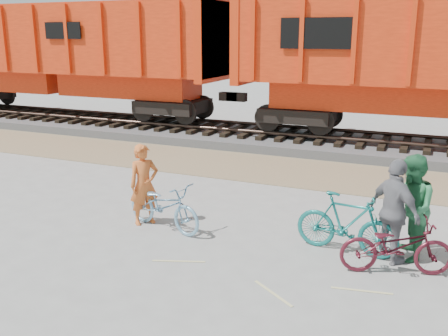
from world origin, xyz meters
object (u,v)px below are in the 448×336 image
at_px(hopper_car_left, 64,52).
at_px(person_woman, 394,212).
at_px(bicycle_blue, 164,206).
at_px(bicycle_teal, 347,224).
at_px(person_man, 411,208).
at_px(person_solo, 144,185).
at_px(bicycle_maroon, 396,246).

bearing_deg(hopper_car_left, person_woman, -31.26).
relative_size(bicycle_blue, person_woman, 1.02).
height_order(bicycle_teal, person_man, person_man).
xyz_separation_m(hopper_car_left, bicycle_blue, (9.57, -8.60, -2.53)).
xyz_separation_m(hopper_car_left, person_solo, (9.07, -8.50, -2.19)).
xyz_separation_m(bicycle_teal, bicycle_maroon, (0.87, -0.48, -0.08)).
xyz_separation_m(bicycle_blue, person_man, (4.48, 0.48, 0.43)).
bearing_deg(bicycle_blue, person_solo, 93.34).
relative_size(bicycle_maroon, person_solo, 1.07).
height_order(hopper_car_left, bicycle_blue, hopper_car_left).
bearing_deg(hopper_car_left, bicycle_blue, -41.92).
height_order(bicycle_blue, person_man, person_man).
relative_size(bicycle_maroon, person_man, 0.97).
relative_size(person_man, person_woman, 1.02).
height_order(bicycle_blue, person_woman, person_woman).
distance_m(person_man, person_woman, 0.36).
distance_m(bicycle_maroon, person_solo, 4.87).
relative_size(bicycle_teal, person_solo, 1.10).
distance_m(hopper_car_left, bicycle_maroon, 16.66).
xyz_separation_m(bicycle_teal, person_woman, (0.77, -0.08, 0.35)).
bearing_deg(bicycle_teal, person_solo, 98.37).
xyz_separation_m(bicycle_blue, person_woman, (4.25, 0.21, 0.41)).
bearing_deg(hopper_car_left, bicycle_maroon, -32.27).
xyz_separation_m(bicycle_maroon, person_man, (0.13, 0.68, 0.44)).
height_order(bicycle_maroon, person_man, person_man).
xyz_separation_m(hopper_car_left, person_woman, (13.82, -8.39, -2.12)).
distance_m(person_solo, person_man, 5.00).
distance_m(bicycle_teal, person_woman, 0.84).
relative_size(hopper_car_left, person_solo, 8.55).
height_order(bicycle_teal, person_woman, person_woman).
relative_size(hopper_car_left, bicycle_maroon, 7.96).
distance_m(bicycle_blue, person_solo, 0.61).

